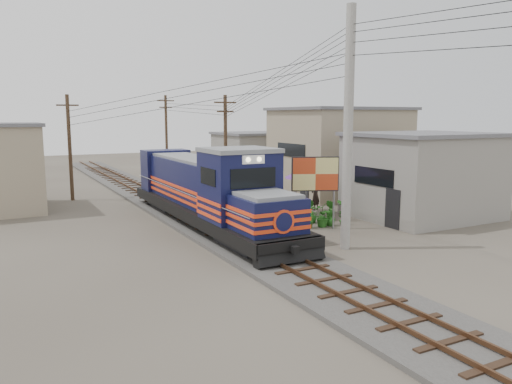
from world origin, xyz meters
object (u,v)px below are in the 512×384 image
billboard (315,176)px  market_umbrella (306,173)px  locomotive (207,192)px  vendor (315,195)px

billboard → market_umbrella: size_ratio=1.31×
locomotive → vendor: 7.54m
locomotive → vendor: size_ratio=8.81×
locomotive → billboard: (4.46, -3.12, 0.91)m
locomotive → vendor: bearing=8.5°
billboard → market_umbrella: (1.59, 3.21, -0.25)m
locomotive → billboard: locomotive is taller
billboard → market_umbrella: bearing=87.8°
locomotive → market_umbrella: size_ratio=5.96×
locomotive → market_umbrella: bearing=0.9°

